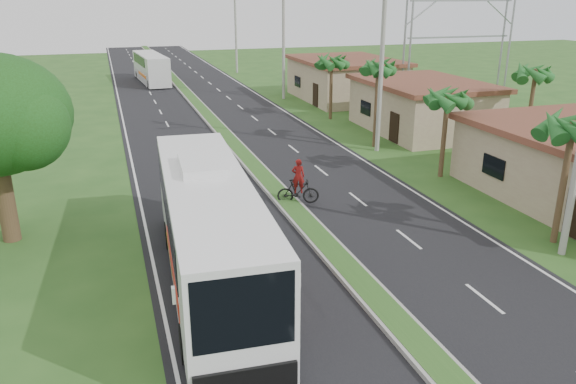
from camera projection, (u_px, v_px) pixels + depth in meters
name	position (u px, v px, depth m)	size (l,w,h in m)	color
ground	(389.00, 317.00, 17.54)	(180.00, 180.00, 0.00)	#29521E
road_asphalt	(241.00, 153.00, 35.48)	(14.00, 160.00, 0.02)	black
median_strip	(241.00, 152.00, 35.45)	(1.20, 160.00, 0.18)	gray
lane_edge_left	(132.00, 163.00, 33.54)	(0.12, 160.00, 0.01)	silver
lane_edge_right	(339.00, 145.00, 37.43)	(0.12, 160.00, 0.01)	silver
shop_mid	(422.00, 106.00, 40.72)	(7.60, 10.60, 3.67)	#9E846B
shop_far	(345.00, 79.00, 53.25)	(8.60, 11.60, 3.82)	#9E846B
palm_verge_a	(573.00, 128.00, 21.26)	(2.40, 2.40, 5.45)	#473321
palm_verge_b	(448.00, 98.00, 29.58)	(2.40, 2.40, 5.05)	#473321
palm_verge_c	(378.00, 68.00, 35.43)	(2.40, 2.40, 5.85)	#473321
palm_verge_d	(332.00, 61.00, 43.84)	(2.40, 2.40, 5.25)	#473321
palm_behind_shop	(536.00, 73.00, 34.42)	(2.40, 2.40, 5.65)	#473321
utility_pole_b	(382.00, 51.00, 34.06)	(3.20, 0.28, 12.00)	gray
utility_pole_c	(284.00, 38.00, 52.21)	(1.60, 0.28, 11.00)	gray
utility_pole_d	(236.00, 29.00, 70.24)	(1.60, 0.28, 10.50)	gray
billboard_lattice	(460.00, 27.00, 48.56)	(10.18, 1.18, 12.07)	gray
coach_bus_main	(209.00, 224.00, 18.73)	(3.38, 12.95, 4.14)	white
coach_bus_far	(151.00, 67.00, 63.23)	(3.21, 11.07, 3.18)	silver
motorcyclist	(298.00, 188.00, 26.74)	(2.08, 1.09, 2.23)	black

